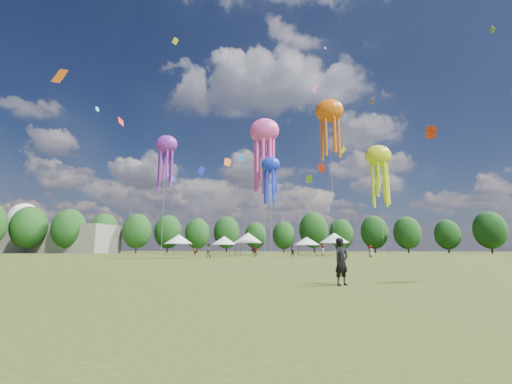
# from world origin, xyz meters

# --- Properties ---
(ground) EXTENTS (300.00, 300.00, 0.00)m
(ground) POSITION_xyz_m (0.00, 0.00, 0.00)
(ground) COLOR #384416
(ground) RESTS_ON ground
(observer_main) EXTENTS (0.67, 0.67, 1.58)m
(observer_main) POSITION_xyz_m (7.87, -0.50, 0.79)
(observer_main) COLOR black
(observer_main) RESTS_ON ground
(spectator_near) EXTENTS (0.94, 0.74, 1.88)m
(spectator_near) POSITION_xyz_m (-8.29, 32.12, 0.94)
(spectator_near) COLOR gray
(spectator_near) RESTS_ON ground
(spectators_far) EXTENTS (32.31, 18.17, 1.86)m
(spectators_far) POSITION_xyz_m (3.20, 46.98, 0.89)
(spectators_far) COLOR gray
(spectators_far) RESTS_ON ground
(festival_tents) EXTENTS (36.72, 12.07, 4.38)m
(festival_tents) POSITION_xyz_m (-5.41, 53.86, 3.15)
(festival_tents) COLOR #47474C
(festival_tents) RESTS_ON ground
(show_kites) EXTENTS (42.03, 15.37, 24.54)m
(show_kites) POSITION_xyz_m (-0.16, 38.14, 17.17)
(show_kites) COLOR #F748AE
(show_kites) RESTS_ON ground
(small_kites) EXTENTS (73.17, 63.51, 45.45)m
(small_kites) POSITION_xyz_m (-2.27, 42.30, 30.12)
(small_kites) COLOR #F748AE
(small_kites) RESTS_ON ground
(treeline) EXTENTS (201.57, 95.24, 13.43)m
(treeline) POSITION_xyz_m (-3.87, 62.51, 6.54)
(treeline) COLOR #38281C
(treeline) RESTS_ON ground
(hangar) EXTENTS (40.00, 12.00, 8.00)m
(hangar) POSITION_xyz_m (-72.00, 72.00, 4.00)
(hangar) COLOR gray
(hangar) RESTS_ON ground
(radome) EXTENTS (9.00, 9.00, 16.00)m
(radome) POSITION_xyz_m (-88.00, 78.00, 9.99)
(radome) COLOR white
(radome) RESTS_ON ground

